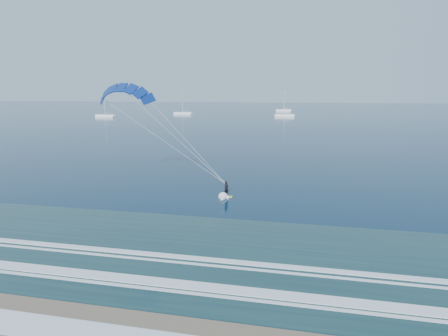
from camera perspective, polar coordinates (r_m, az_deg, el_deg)
kitesurfer_rig at (r=44.56m, az=-7.39°, el=4.70°), size 15.95×5.20×13.79m
sailboat_0 at (r=202.16m, az=-16.62°, el=7.18°), size 9.26×2.40×12.52m
sailboat_1 at (r=219.02m, az=-5.92°, el=7.82°), size 9.68×2.40×13.16m
sailboat_2 at (r=255.52m, az=8.48°, el=8.17°), size 9.00×2.40×12.10m
sailboat_3 at (r=199.19m, az=8.62°, el=7.46°), size 9.19×2.40×12.69m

